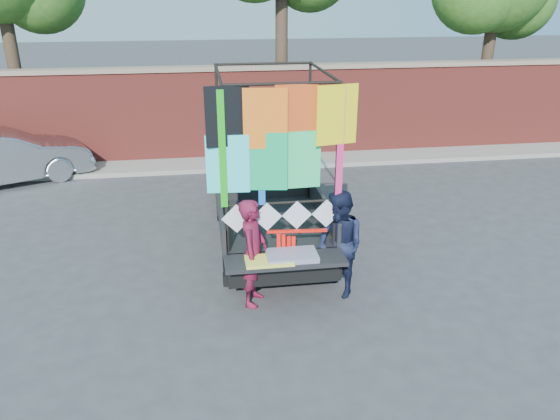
{
  "coord_description": "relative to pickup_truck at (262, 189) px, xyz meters",
  "views": [
    {
      "loc": [
        -1.49,
        -8.2,
        4.61
      ],
      "look_at": [
        -0.31,
        -0.27,
        1.31
      ],
      "focal_mm": 35.0,
      "sensor_mm": 36.0,
      "label": 1
    }
  ],
  "objects": [
    {
      "name": "brick_wall",
      "position": [
        0.34,
        5.05,
        0.47
      ],
      "size": [
        30.0,
        0.45,
        2.61
      ],
      "color": "#9D352D",
      "rests_on": "ground"
    },
    {
      "name": "sedan",
      "position": [
        -6.08,
        3.71,
        -0.16
      ],
      "size": [
        4.43,
        3.04,
        1.38
      ],
      "primitive_type": "imported",
      "rotation": [
        0.0,
        0.0,
        1.99
      ],
      "color": "silver",
      "rests_on": "ground"
    },
    {
      "name": "man",
      "position": [
        0.91,
        -2.69,
        0.01
      ],
      "size": [
        0.94,
        1.04,
        1.73
      ],
      "primitive_type": "imported",
      "rotation": [
        0.0,
        0.0,
        -1.15
      ],
      "color": "#151A34",
      "rests_on": "ground"
    },
    {
      "name": "woman",
      "position": [
        -0.46,
        -2.76,
        0.01
      ],
      "size": [
        0.6,
        0.73,
        1.72
      ],
      "primitive_type": "imported",
      "rotation": [
        0.0,
        0.0,
        1.23
      ],
      "color": "maroon",
      "rests_on": "ground"
    },
    {
      "name": "curb",
      "position": [
        0.34,
        4.35,
        -0.79
      ],
      "size": [
        30.0,
        1.2,
        0.12
      ],
      "primitive_type": "cube",
      "color": "gray",
      "rests_on": "ground"
    },
    {
      "name": "streamer_bundle",
      "position": [
        0.12,
        -2.74,
        0.12
      ],
      "size": [
        0.91,
        0.12,
        0.63
      ],
      "color": "#FF180D",
      "rests_on": "ground"
    },
    {
      "name": "pickup_truck",
      "position": [
        0.0,
        0.0,
        0.0
      ],
      "size": [
        2.14,
        5.38,
        3.38
      ],
      "color": "black",
      "rests_on": "ground"
    },
    {
      "name": "ground",
      "position": [
        0.34,
        -1.95,
        -0.85
      ],
      "size": [
        90.0,
        90.0,
        0.0
      ],
      "primitive_type": "plane",
      "color": "#38383A",
      "rests_on": "ground"
    }
  ]
}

